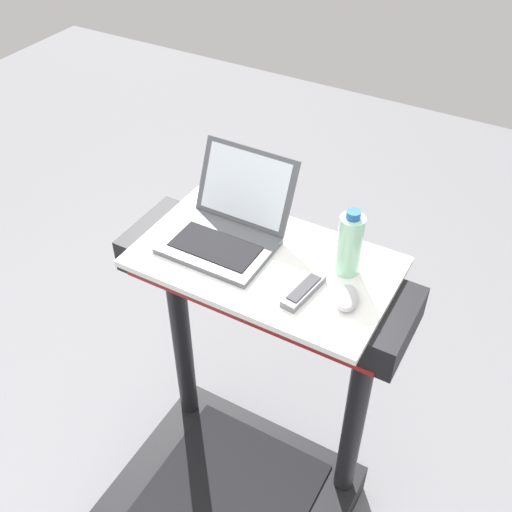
# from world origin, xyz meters

# --- Properties ---
(desk_board) EXTENTS (0.75, 0.44, 0.02)m
(desk_board) POSITION_xyz_m (0.00, 0.70, 1.09)
(desk_board) COLOR white
(desk_board) RESTS_ON treadmill_base
(laptop) EXTENTS (0.31, 0.33, 0.23)m
(laptop) POSITION_xyz_m (-0.14, 0.73, 1.14)
(laptop) COLOR #515459
(laptop) RESTS_ON desk_board
(computer_mouse) EXTENTS (0.09, 0.11, 0.03)m
(computer_mouse) POSITION_xyz_m (0.28, 0.65, 1.11)
(computer_mouse) COLOR #B2B2B7
(computer_mouse) RESTS_ON desk_board
(water_bottle) EXTENTS (0.07, 0.07, 0.21)m
(water_bottle) POSITION_xyz_m (0.22, 0.77, 1.19)
(water_bottle) COLOR #9EDBB2
(water_bottle) RESTS_ON desk_board
(tv_remote) EXTENTS (0.07, 0.16, 0.02)m
(tv_remote) POSITION_xyz_m (0.16, 0.63, 1.11)
(tv_remote) COLOR slate
(tv_remote) RESTS_ON desk_board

